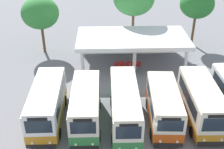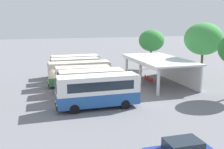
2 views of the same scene
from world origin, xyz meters
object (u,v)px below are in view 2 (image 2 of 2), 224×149
(city_bus_second_in_row, at_px, (75,68))
(waiting_chair_end_by_column, at_px, (144,77))
(city_bus_far_end_green, at_px, (98,90))
(waiting_chair_fourth_seat, at_px, (150,80))
(waiting_chair_fifth_seat, at_px, (152,81))
(waiting_chair_second_from_end, at_px, (147,78))
(city_bus_fifth_blue, at_px, (91,83))
(city_bus_fourth_amber, at_px, (83,78))
(city_bus_middle_cream, at_px, (79,73))
(city_bus_nearest_orange, at_px, (75,65))
(waiting_chair_middle_seat, at_px, (148,79))

(city_bus_second_in_row, relative_size, waiting_chair_end_by_column, 7.96)
(city_bus_far_end_green, xyz_separation_m, waiting_chair_fourth_seat, (-7.82, 9.12, -1.30))
(waiting_chair_end_by_column, bearing_deg, waiting_chair_fifth_seat, -0.02)
(waiting_chair_end_by_column, relative_size, waiting_chair_fifth_seat, 1.00)
(waiting_chair_second_from_end, bearing_deg, city_bus_fifth_blue, -56.89)
(city_bus_fourth_amber, relative_size, city_bus_far_end_green, 0.82)
(waiting_chair_end_by_column, height_order, waiting_chair_fourth_seat, same)
(city_bus_fifth_blue, relative_size, waiting_chair_fifth_seat, 8.40)
(city_bus_middle_cream, bearing_deg, city_bus_fifth_blue, 2.17)
(city_bus_nearest_orange, height_order, waiting_chair_second_from_end, city_bus_nearest_orange)
(city_bus_second_in_row, xyz_separation_m, city_bus_middle_cream, (3.14, 0.07, -0.01))
(city_bus_second_in_row, bearing_deg, city_bus_fifth_blue, 1.86)
(city_bus_fifth_blue, height_order, waiting_chair_second_from_end, city_bus_fifth_blue)
(city_bus_nearest_orange, height_order, waiting_chair_fifth_seat, city_bus_nearest_orange)
(waiting_chair_second_from_end, height_order, waiting_chair_middle_seat, same)
(city_bus_second_in_row, xyz_separation_m, waiting_chair_middle_seat, (4.11, 9.29, -1.26))
(waiting_chair_end_by_column, relative_size, waiting_chair_fourth_seat, 1.00)
(waiting_chair_fourth_seat, bearing_deg, city_bus_nearest_orange, -131.41)
(waiting_chair_second_from_end, bearing_deg, city_bus_far_end_green, -45.20)
(waiting_chair_end_by_column, xyz_separation_m, waiting_chair_fourth_seat, (1.81, 0.10, 0.00))
(city_bus_far_end_green, height_order, waiting_chair_middle_seat, city_bus_far_end_green)
(city_bus_middle_cream, height_order, waiting_chair_fifth_seat, city_bus_middle_cream)
(city_bus_second_in_row, distance_m, waiting_chair_fourth_seat, 10.57)
(city_bus_middle_cream, bearing_deg, city_bus_nearest_orange, 176.30)
(city_bus_fourth_amber, xyz_separation_m, waiting_chair_fourth_seat, (-1.55, 9.43, -1.20))
(city_bus_far_end_green, bearing_deg, waiting_chair_second_from_end, 134.80)
(city_bus_far_end_green, bearing_deg, city_bus_nearest_orange, 179.19)
(waiting_chair_fourth_seat, distance_m, waiting_chair_fifth_seat, 0.61)
(city_bus_nearest_orange, distance_m, city_bus_far_end_green, 15.68)
(city_bus_nearest_orange, relative_size, city_bus_second_in_row, 1.07)
(waiting_chair_end_by_column, distance_m, waiting_chair_second_from_end, 0.61)
(city_bus_second_in_row, relative_size, waiting_chair_fifth_seat, 7.96)
(waiting_chair_end_by_column, distance_m, waiting_chair_fourth_seat, 1.81)
(city_bus_far_end_green, distance_m, waiting_chair_second_from_end, 12.88)
(waiting_chair_second_from_end, relative_size, waiting_chair_fourth_seat, 1.00)
(city_bus_second_in_row, xyz_separation_m, waiting_chair_fourth_seat, (4.72, 9.38, -1.26))
(city_bus_second_in_row, bearing_deg, waiting_chair_end_by_column, 72.60)
(city_bus_far_end_green, xyz_separation_m, waiting_chair_second_from_end, (-9.03, 9.09, -1.30))
(city_bus_nearest_orange, xyz_separation_m, waiting_chair_second_from_end, (6.65, 8.87, -1.25))
(city_bus_middle_cream, xyz_separation_m, waiting_chair_fifth_seat, (2.18, 9.21, -1.24))
(city_bus_fourth_amber, bearing_deg, city_bus_far_end_green, 2.75)
(city_bus_middle_cream, height_order, city_bus_fifth_blue, city_bus_fifth_blue)
(city_bus_fifth_blue, distance_m, waiting_chair_fifth_seat, 9.94)
(city_bus_far_end_green, bearing_deg, city_bus_fourth_amber, -177.25)
(waiting_chair_second_from_end, height_order, waiting_chair_fifth_seat, same)
(city_bus_fourth_amber, height_order, waiting_chair_fourth_seat, city_bus_fourth_amber)
(waiting_chair_end_by_column, bearing_deg, city_bus_second_in_row, -107.40)
(city_bus_middle_cream, height_order, city_bus_far_end_green, city_bus_far_end_green)
(waiting_chair_second_from_end, relative_size, waiting_chair_fifth_seat, 1.00)
(city_bus_fifth_blue, xyz_separation_m, waiting_chair_end_by_column, (-6.50, 8.97, -1.25))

